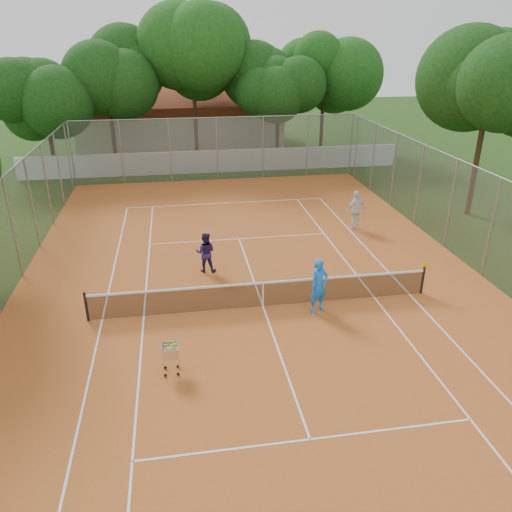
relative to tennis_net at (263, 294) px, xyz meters
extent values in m
plane|color=#19350E|center=(0.00, 0.00, -0.51)|extent=(120.00, 120.00, 0.00)
cube|color=#B25A22|center=(0.00, 0.00, -0.50)|extent=(18.00, 34.00, 0.02)
cube|color=white|center=(0.00, 0.00, -0.49)|extent=(10.98, 23.78, 0.01)
cube|color=black|center=(0.00, 0.00, 0.00)|extent=(11.88, 0.10, 0.98)
cube|color=slate|center=(0.00, 0.00, 1.49)|extent=(18.00, 34.00, 4.00)
cube|color=white|center=(0.00, 19.00, 0.24)|extent=(26.00, 0.30, 1.50)
cube|color=beige|center=(-2.00, 29.00, 1.69)|extent=(16.40, 9.00, 4.40)
cube|color=black|center=(0.00, 22.00, 4.49)|extent=(29.00, 19.00, 10.00)
imported|color=#1C77F0|center=(1.82, -0.61, 0.48)|extent=(0.84, 0.72, 1.94)
imported|color=#291B53|center=(-1.76, 3.19, 0.33)|extent=(0.90, 0.77, 1.64)
imported|color=white|center=(5.78, 6.81, 0.47)|extent=(1.22, 0.84, 1.93)
cube|color=silver|center=(-3.21, -3.28, 0.00)|extent=(0.53, 0.53, 0.98)
camera|label=1|loc=(-2.72, -15.07, 8.29)|focal=35.00mm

